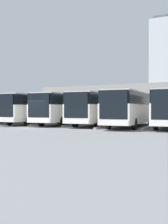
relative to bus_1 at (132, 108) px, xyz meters
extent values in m
plane|color=gray|center=(7.60, 5.65, -1.83)|extent=(600.00, 600.00, 0.00)
cube|color=black|center=(-4.41, 5.24, 0.22)|extent=(2.20, 0.26, 2.21)
cube|color=silver|center=(-4.41, 5.24, -1.16)|extent=(2.37, 0.30, 0.40)
cylinder|color=black|center=(-3.08, 3.03, -1.34)|extent=(0.40, 1.01, 0.99)
cylinder|color=black|center=(-2.32, -4.48, -1.34)|extent=(0.40, 1.01, 0.99)
cube|color=#9E9E99|center=(-1.90, 0.99, -1.76)|extent=(0.83, 5.85, 0.15)
cube|color=silver|center=(0.00, -0.02, -0.54)|extent=(3.72, 12.37, 1.68)
cube|color=black|center=(0.00, -0.02, 0.81)|extent=(3.66, 12.18, 1.03)
cube|color=black|center=(-0.61, 6.05, 0.22)|extent=(2.20, 0.26, 2.21)
cube|color=silver|center=(-0.61, 6.06, -1.16)|extent=(2.37, 0.30, 0.40)
cube|color=silver|center=(0.00, -0.02, 1.39)|extent=(3.57, 11.87, 0.12)
cylinder|color=black|center=(-1.48, 3.63, -1.34)|extent=(0.40, 1.01, 0.99)
cylinder|color=black|center=(0.72, 3.85, -1.34)|extent=(0.40, 1.01, 0.99)
cylinder|color=black|center=(-0.72, -3.88, -1.34)|extent=(0.40, 1.01, 0.99)
cylinder|color=black|center=(1.48, -3.66, -1.34)|extent=(0.40, 1.01, 0.99)
cube|color=#9E9E99|center=(1.90, 1.81, -1.76)|extent=(0.83, 5.85, 0.15)
cube|color=silver|center=(3.80, -0.92, -0.54)|extent=(3.72, 12.37, 1.68)
cube|color=black|center=(3.80, -0.92, 0.81)|extent=(3.66, 12.18, 1.03)
cube|color=black|center=(3.18, 5.15, 0.22)|extent=(2.20, 0.26, 2.21)
cube|color=silver|center=(3.18, 5.16, -1.16)|extent=(2.37, 0.30, 0.40)
cube|color=silver|center=(3.80, -0.92, 1.39)|extent=(3.57, 11.87, 0.12)
cylinder|color=black|center=(2.32, 2.72, -1.34)|extent=(0.40, 1.01, 0.99)
cylinder|color=black|center=(4.52, 2.95, -1.34)|extent=(0.40, 1.01, 0.99)
cylinder|color=black|center=(3.08, -4.79, -1.34)|extent=(0.40, 1.01, 0.99)
cylinder|color=black|center=(5.28, -4.57, -1.34)|extent=(0.40, 1.01, 0.99)
cube|color=#9E9E99|center=(5.70, 0.91, -1.76)|extent=(0.83, 5.85, 0.15)
cube|color=silver|center=(7.60, -0.71, -0.54)|extent=(3.72, 12.37, 1.68)
cube|color=black|center=(7.60, -0.71, 0.81)|extent=(3.66, 12.18, 1.03)
cube|color=black|center=(6.98, 5.36, 0.22)|extent=(2.20, 0.26, 2.21)
cube|color=silver|center=(6.98, 5.37, -1.16)|extent=(2.37, 0.30, 0.40)
cube|color=silver|center=(7.60, -0.71, 1.39)|extent=(3.57, 11.87, 0.12)
cylinder|color=black|center=(6.12, 2.93, -1.34)|extent=(0.40, 1.01, 0.99)
cylinder|color=black|center=(8.31, 3.16, -1.34)|extent=(0.40, 1.01, 0.99)
cylinder|color=black|center=(6.88, -4.58, -1.34)|extent=(0.40, 1.01, 0.99)
cylinder|color=black|center=(9.08, -4.36, -1.34)|extent=(0.40, 1.01, 0.99)
cube|color=#9E9E99|center=(9.50, 1.12, -1.76)|extent=(0.83, 5.85, 0.15)
cube|color=silver|center=(11.40, -0.25, -0.54)|extent=(3.72, 12.37, 1.68)
cube|color=black|center=(11.40, -0.25, 0.81)|extent=(3.66, 12.18, 1.03)
cube|color=black|center=(10.78, 5.83, 0.22)|extent=(2.20, 0.26, 2.21)
cube|color=silver|center=(10.78, 5.83, -1.16)|extent=(2.37, 0.30, 0.40)
cube|color=silver|center=(11.40, -0.25, 1.39)|extent=(3.57, 11.87, 0.12)
cylinder|color=black|center=(9.92, 3.40, -1.34)|extent=(0.40, 1.01, 0.99)
cylinder|color=black|center=(12.11, 3.62, -1.34)|extent=(0.40, 1.01, 0.99)
cylinder|color=black|center=(10.68, -4.11, -1.34)|extent=(0.40, 1.01, 0.99)
cylinder|color=black|center=(12.87, -3.89, -1.34)|extent=(0.40, 1.01, 0.99)
cube|color=#9E9E99|center=(13.29, 1.58, -1.76)|extent=(0.83, 5.85, 0.15)
cube|color=silver|center=(15.19, -0.56, -0.54)|extent=(3.72, 12.37, 1.68)
cube|color=black|center=(15.19, -0.56, 0.81)|extent=(3.66, 12.18, 1.03)
cube|color=silver|center=(15.19, -0.56, 1.39)|extent=(3.57, 11.87, 0.12)
cylinder|color=black|center=(13.72, 3.09, -1.34)|extent=(0.40, 1.01, 0.99)
cylinder|color=black|center=(14.48, -4.42, -1.34)|extent=(0.40, 1.01, 0.99)
cylinder|color=black|center=(16.67, -4.20, -1.34)|extent=(0.40, 1.01, 0.99)
cylinder|color=black|center=(18.27, -4.85, -1.34)|extent=(0.40, 1.01, 0.99)
cylinder|color=black|center=(20.47, -4.63, -1.34)|extent=(0.40, 1.01, 0.99)
cube|color=gray|center=(7.60, -22.17, 0.99)|extent=(30.12, 12.03, 5.64)
cube|color=silver|center=(7.60, -29.69, 3.56)|extent=(30.12, 3.00, 0.24)
cylinder|color=slate|center=(18.14, -30.79, 0.86)|extent=(0.20, 0.20, 5.39)
cube|color=#ADB2B7|center=(40.37, -185.87, 31.91)|extent=(14.90, 14.90, 67.48)
cube|color=#4C4C51|center=(40.37, -185.87, 66.85)|extent=(10.43, 10.43, 2.40)
camera|label=1|loc=(-8.78, 25.72, -0.08)|focal=45.00mm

